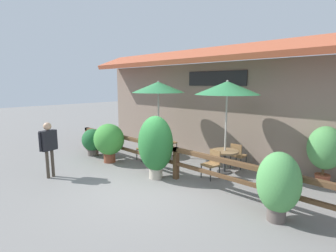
{
  "coord_description": "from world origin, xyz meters",
  "views": [
    {
      "loc": [
        5.0,
        -4.51,
        2.81
      ],
      "look_at": [
        -0.75,
        1.49,
        1.46
      ],
      "focal_mm": 28.0,
      "sensor_mm": 36.0,
      "label": 1
    }
  ],
  "objects_px": {
    "chair_middle_streetside": "(212,163)",
    "chair_near_streetside": "(145,147)",
    "potted_plant_small_flowering": "(93,141)",
    "patio_umbrella_near": "(158,87)",
    "potted_plant_broad_leaf": "(278,184)",
    "dining_table_middle": "(225,155)",
    "chair_middle_wallside": "(238,154)",
    "potted_plant_entrance_palm": "(325,149)",
    "potted_plant_tall_tropical": "(109,140)",
    "potted_plant_corner_fern": "(156,145)",
    "chair_near_wallside": "(169,142)",
    "patio_umbrella_middle": "(227,88)",
    "dining_table_near": "(159,142)",
    "pedestrian": "(48,142)"
  },
  "relations": [
    {
      "from": "chair_middle_streetside",
      "to": "chair_near_streetside",
      "type": "bearing_deg",
      "value": -168.31
    },
    {
      "from": "chair_near_streetside",
      "to": "potted_plant_small_flowering",
      "type": "bearing_deg",
      "value": -140.89
    },
    {
      "from": "patio_umbrella_near",
      "to": "potted_plant_broad_leaf",
      "type": "distance_m",
      "value": 5.83
    },
    {
      "from": "dining_table_middle",
      "to": "chair_middle_wallside",
      "type": "bearing_deg",
      "value": 83.71
    },
    {
      "from": "chair_middle_streetside",
      "to": "patio_umbrella_near",
      "type": "bearing_deg",
      "value": 178.43
    },
    {
      "from": "potted_plant_broad_leaf",
      "to": "potted_plant_entrance_palm",
      "type": "relative_size",
      "value": 0.88
    },
    {
      "from": "chair_near_streetside",
      "to": "chair_middle_wallside",
      "type": "relative_size",
      "value": 1.0
    },
    {
      "from": "chair_middle_streetside",
      "to": "potted_plant_tall_tropical",
      "type": "height_order",
      "value": "potted_plant_tall_tropical"
    },
    {
      "from": "potted_plant_broad_leaf",
      "to": "potted_plant_corner_fern",
      "type": "height_order",
      "value": "potted_plant_corner_fern"
    },
    {
      "from": "potted_plant_entrance_palm",
      "to": "dining_table_middle",
      "type": "bearing_deg",
      "value": -158.54
    },
    {
      "from": "chair_near_wallside",
      "to": "chair_middle_wallside",
      "type": "xyz_separation_m",
      "value": [
        3.01,
        0.18,
        0.0
      ]
    },
    {
      "from": "potted_plant_tall_tropical",
      "to": "potted_plant_entrance_palm",
      "type": "relative_size",
      "value": 0.84
    },
    {
      "from": "potted_plant_small_flowering",
      "to": "chair_middle_wallside",
      "type": "bearing_deg",
      "value": 27.3
    },
    {
      "from": "patio_umbrella_middle",
      "to": "chair_middle_wallside",
      "type": "height_order",
      "value": "patio_umbrella_middle"
    },
    {
      "from": "potted_plant_small_flowering",
      "to": "potted_plant_tall_tropical",
      "type": "bearing_deg",
      "value": -2.92
    },
    {
      "from": "potted_plant_entrance_palm",
      "to": "potted_plant_broad_leaf",
      "type": "bearing_deg",
      "value": -93.02
    },
    {
      "from": "patio_umbrella_middle",
      "to": "potted_plant_broad_leaf",
      "type": "xyz_separation_m",
      "value": [
        2.39,
        -1.86,
        -1.88
      ]
    },
    {
      "from": "dining_table_middle",
      "to": "chair_middle_wallside",
      "type": "distance_m",
      "value": 0.7
    },
    {
      "from": "patio_umbrella_near",
      "to": "patio_umbrella_middle",
      "type": "relative_size",
      "value": 1.0
    },
    {
      "from": "dining_table_near",
      "to": "chair_middle_streetside",
      "type": "bearing_deg",
      "value": -10.54
    },
    {
      "from": "pedestrian",
      "to": "chair_near_wallside",
      "type": "bearing_deg",
      "value": -18.36
    },
    {
      "from": "potted_plant_tall_tropical",
      "to": "potted_plant_corner_fern",
      "type": "distance_m",
      "value": 2.39
    },
    {
      "from": "patio_umbrella_middle",
      "to": "potted_plant_broad_leaf",
      "type": "relative_size",
      "value": 1.99
    },
    {
      "from": "chair_middle_wallside",
      "to": "potted_plant_small_flowering",
      "type": "xyz_separation_m",
      "value": [
        -4.91,
        -2.54,
        0.12
      ]
    },
    {
      "from": "potted_plant_broad_leaf",
      "to": "pedestrian",
      "type": "height_order",
      "value": "pedestrian"
    },
    {
      "from": "potted_plant_small_flowering",
      "to": "pedestrian",
      "type": "height_order",
      "value": "pedestrian"
    },
    {
      "from": "dining_table_near",
      "to": "potted_plant_tall_tropical",
      "type": "relative_size",
      "value": 0.61
    },
    {
      "from": "chair_near_streetside",
      "to": "chair_near_wallside",
      "type": "xyz_separation_m",
      "value": [
        -0.05,
        1.33,
        0.0
      ]
    },
    {
      "from": "patio_umbrella_middle",
      "to": "potted_plant_corner_fern",
      "type": "bearing_deg",
      "value": -122.85
    },
    {
      "from": "chair_near_streetside",
      "to": "pedestrian",
      "type": "bearing_deg",
      "value": -90.44
    },
    {
      "from": "patio_umbrella_middle",
      "to": "patio_umbrella_near",
      "type": "bearing_deg",
      "value": -176.86
    },
    {
      "from": "patio_umbrella_middle",
      "to": "potted_plant_tall_tropical",
      "type": "distance_m",
      "value": 4.48
    },
    {
      "from": "chair_near_wallside",
      "to": "patio_umbrella_middle",
      "type": "bearing_deg",
      "value": 174.03
    },
    {
      "from": "potted_plant_corner_fern",
      "to": "potted_plant_entrance_palm",
      "type": "bearing_deg",
      "value": 37.45
    },
    {
      "from": "chair_near_streetside",
      "to": "chair_middle_wallside",
      "type": "xyz_separation_m",
      "value": [
        2.96,
        1.51,
        0.0
      ]
    },
    {
      "from": "dining_table_near",
      "to": "chair_middle_streetside",
      "type": "xyz_separation_m",
      "value": [
        2.84,
        -0.53,
        -0.1
      ]
    },
    {
      "from": "patio_umbrella_middle",
      "to": "potted_plant_corner_fern",
      "type": "relative_size",
      "value": 1.55
    },
    {
      "from": "dining_table_near",
      "to": "potted_plant_corner_fern",
      "type": "height_order",
      "value": "potted_plant_corner_fern"
    },
    {
      "from": "chair_middle_streetside",
      "to": "potted_plant_entrance_palm",
      "type": "xyz_separation_m",
      "value": [
        2.56,
        1.69,
        0.55
      ]
    },
    {
      "from": "potted_plant_tall_tropical",
      "to": "potted_plant_entrance_palm",
      "type": "xyz_separation_m",
      "value": [
        6.14,
        2.91,
        0.21
      ]
    },
    {
      "from": "potted_plant_corner_fern",
      "to": "pedestrian",
      "type": "height_order",
      "value": "potted_plant_corner_fern"
    },
    {
      "from": "patio_umbrella_middle",
      "to": "potted_plant_corner_fern",
      "type": "distance_m",
      "value": 2.77
    },
    {
      "from": "chair_near_streetside",
      "to": "chair_middle_streetside",
      "type": "bearing_deg",
      "value": 14.05
    },
    {
      "from": "potted_plant_corner_fern",
      "to": "chair_middle_wallside",
      "type": "bearing_deg",
      "value": 63.32
    },
    {
      "from": "chair_middle_wallside",
      "to": "dining_table_middle",
      "type": "bearing_deg",
      "value": 83.59
    },
    {
      "from": "chair_middle_wallside",
      "to": "potted_plant_tall_tropical",
      "type": "distance_m",
      "value": 4.51
    },
    {
      "from": "chair_middle_streetside",
      "to": "potted_plant_entrance_palm",
      "type": "height_order",
      "value": "potted_plant_entrance_palm"
    },
    {
      "from": "chair_near_wallside",
      "to": "potted_plant_tall_tropical",
      "type": "bearing_deg",
      "value": 78.64
    },
    {
      "from": "patio_umbrella_near",
      "to": "chair_near_streetside",
      "type": "distance_m",
      "value": 2.3
    },
    {
      "from": "patio_umbrella_near",
      "to": "dining_table_middle",
      "type": "distance_m",
      "value": 3.55
    }
  ]
}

